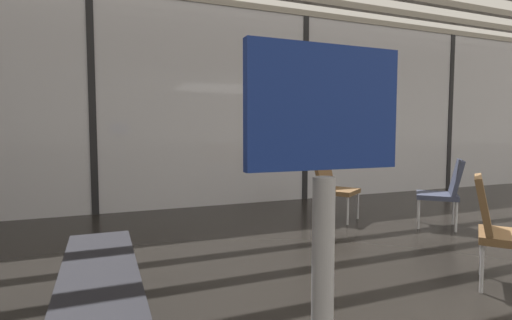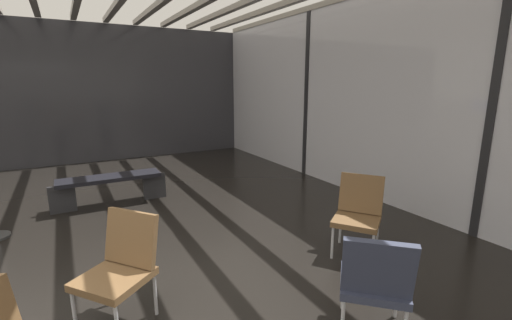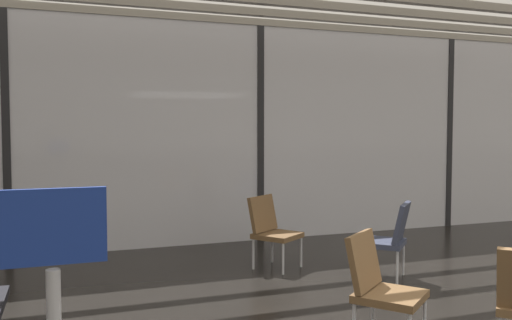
% 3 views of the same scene
% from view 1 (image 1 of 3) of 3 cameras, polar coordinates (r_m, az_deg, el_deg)
% --- Properties ---
extents(glass_curtain_wall, '(14.00, 0.08, 3.23)m').
position_cam_1_polar(glass_curtain_wall, '(7.05, 7.09, 7.43)').
color(glass_curtain_wall, silver).
rests_on(glass_curtain_wall, ground).
extents(window_mullion_0, '(0.10, 0.12, 3.23)m').
position_cam_1_polar(window_mullion_0, '(6.16, -22.93, 7.59)').
color(window_mullion_0, black).
rests_on(window_mullion_0, ground).
extents(window_mullion_1, '(0.10, 0.12, 3.23)m').
position_cam_1_polar(window_mullion_1, '(7.05, 7.09, 7.43)').
color(window_mullion_1, black).
rests_on(window_mullion_1, ground).
extents(window_mullion_2, '(0.10, 0.12, 3.23)m').
position_cam_1_polar(window_mullion_2, '(9.27, 26.46, 6.24)').
color(window_mullion_2, black).
rests_on(window_mullion_2, ground).
extents(parked_airplane, '(13.77, 3.79, 3.79)m').
position_cam_1_polar(parked_airplane, '(12.22, 1.47, 7.39)').
color(parked_airplane, '#B2BCD6').
rests_on(parked_airplane, ground).
extents(lounge_chair_1, '(0.71, 0.71, 0.87)m').
position_cam_1_polar(lounge_chair_1, '(5.47, 26.02, -3.83)').
color(lounge_chair_1, '#33384C').
rests_on(lounge_chair_1, ground).
extents(lounge_chair_2, '(0.70, 0.71, 0.87)m').
position_cam_1_polar(lounge_chair_2, '(5.47, 11.15, -3.47)').
color(lounge_chair_2, brown).
rests_on(lounge_chair_2, ground).
extents(lounge_chair_4, '(0.70, 0.71, 0.87)m').
position_cam_1_polar(lounge_chair_4, '(3.61, 32.37, -8.02)').
color(lounge_chair_4, brown).
rests_on(lounge_chair_4, ground).
extents(waiting_bench, '(0.41, 1.70, 0.47)m').
position_cam_1_polar(waiting_bench, '(2.44, -21.97, -16.60)').
color(waiting_bench, black).
rests_on(waiting_bench, ground).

